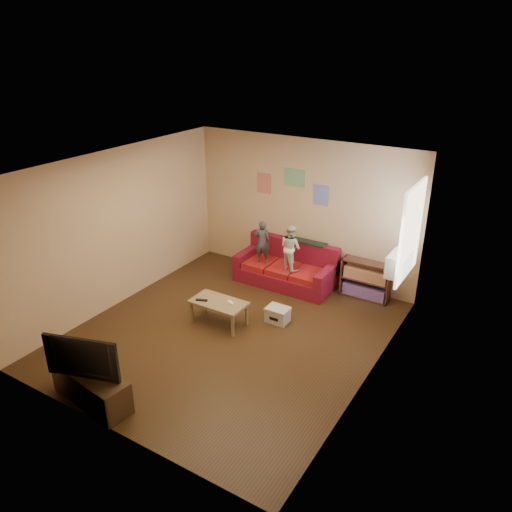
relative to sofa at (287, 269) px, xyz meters
The scene contains 17 objects.
room_shell 2.33m from the sofa, 87.69° to the right, with size 4.52×5.02×2.72m.
sofa is the anchor object (origin of this frame).
child_a 0.71m from the sofa, 160.10° to the right, with size 0.30×0.20×0.83m, color #363A40.
child_b 0.59m from the sofa, 47.85° to the right, with size 0.42×0.33×0.86m, color silver.
coffee_table 1.91m from the sofa, 97.24° to the right, with size 0.90×0.50×0.41m.
remote 2.08m from the sofa, 103.68° to the right, with size 0.19×0.05×0.02m, color black.
game_controller 1.85m from the sofa, 91.27° to the right, with size 0.14×0.04×0.03m, color white.
bookshelf 1.50m from the sofa, ahead, with size 0.88×0.27×0.71m.
window 2.71m from the sofa, 10.18° to the right, with size 0.04×1.08×1.48m, color white.
ac_unit 2.36m from the sofa, 10.73° to the right, with size 0.28×0.55×0.35m, color #B7B2A3.
artwork_left 1.72m from the sofa, 151.21° to the left, with size 0.30×0.01×0.40m, color #D87266.
artwork_center 1.73m from the sofa, 105.49° to the left, with size 0.42×0.01×0.32m, color #72B27F.
artwork_right 1.55m from the sofa, 44.21° to the left, with size 0.30×0.01×0.38m, color #727FCC.
file_box 1.47m from the sofa, 67.51° to the right, with size 0.38×0.29×0.26m.
tv_stand 4.35m from the sofa, 97.01° to the right, with size 1.20×0.40×0.45m, color #412E1D.
television 4.37m from the sofa, 97.01° to the right, with size 0.99×0.13×0.57m, color black.
tissue 1.55m from the sofa, 69.56° to the right, with size 0.09×0.09×0.09m, color silver.
Camera 1 is at (3.89, -5.55, 4.35)m, focal length 35.00 mm.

